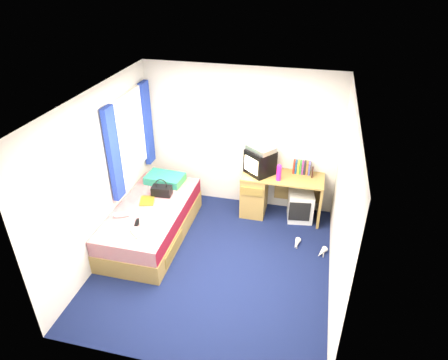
% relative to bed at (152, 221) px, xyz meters
% --- Properties ---
extents(ground, '(3.40, 3.40, 0.00)m').
position_rel_bed_xyz_m(ground, '(1.10, -0.38, -0.27)').
color(ground, '#0C1438').
rests_on(ground, ground).
extents(room_shell, '(3.40, 3.40, 3.40)m').
position_rel_bed_xyz_m(room_shell, '(1.10, -0.38, 1.18)').
color(room_shell, white).
rests_on(room_shell, ground).
extents(bed, '(1.01, 2.00, 0.54)m').
position_rel_bed_xyz_m(bed, '(0.00, 0.00, 0.00)').
color(bed, '#A78645').
rests_on(bed, ground).
extents(pillow, '(0.63, 0.43, 0.13)m').
position_rel_bed_xyz_m(pillow, '(-0.04, 0.74, 0.34)').
color(pillow, '#176C9A').
rests_on(pillow, bed).
extents(desk, '(1.30, 0.55, 0.75)m').
position_rel_bed_xyz_m(desk, '(1.59, 1.05, 0.14)').
color(desk, '#A78645').
rests_on(desk, ground).
extents(storage_cube, '(0.44, 0.44, 0.49)m').
position_rel_bed_xyz_m(storage_cube, '(2.19, 1.01, -0.02)').
color(storage_cube, silver).
rests_on(storage_cube, ground).
extents(crt_tv, '(0.54, 0.54, 0.40)m').
position_rel_bed_xyz_m(crt_tv, '(1.48, 1.05, 0.68)').
color(crt_tv, black).
rests_on(crt_tv, desk).
extents(vcr, '(0.50, 0.48, 0.08)m').
position_rel_bed_xyz_m(vcr, '(1.48, 1.06, 0.92)').
color(vcr, silver).
rests_on(vcr, crt_tv).
extents(book_row, '(0.27, 0.13, 0.20)m').
position_rel_bed_xyz_m(book_row, '(2.14, 1.22, 0.58)').
color(book_row, maroon).
rests_on(book_row, desk).
extents(picture_frame, '(0.02, 0.12, 0.14)m').
position_rel_bed_xyz_m(picture_frame, '(2.32, 1.14, 0.55)').
color(picture_frame, black).
rests_on(picture_frame, desk).
extents(pink_water_bottle, '(0.09, 0.09, 0.25)m').
position_rel_bed_xyz_m(pink_water_bottle, '(1.81, 0.89, 0.61)').
color(pink_water_bottle, '#E72092').
rests_on(pink_water_bottle, desk).
extents(aerosol_can, '(0.06, 0.06, 0.20)m').
position_rel_bed_xyz_m(aerosol_can, '(1.73, 1.12, 0.58)').
color(aerosol_can, silver).
rests_on(aerosol_can, desk).
extents(handbag, '(0.32, 0.19, 0.29)m').
position_rel_bed_xyz_m(handbag, '(0.05, 0.35, 0.36)').
color(handbag, black).
rests_on(handbag, bed).
extents(towel, '(0.33, 0.29, 0.10)m').
position_rel_bed_xyz_m(towel, '(0.18, -0.34, 0.32)').
color(towel, silver).
rests_on(towel, bed).
extents(magazine, '(0.28, 0.33, 0.01)m').
position_rel_bed_xyz_m(magazine, '(-0.10, 0.14, 0.28)').
color(magazine, gold).
rests_on(magazine, bed).
extents(water_bottle, '(0.21, 0.15, 0.07)m').
position_rel_bed_xyz_m(water_bottle, '(-0.29, -0.34, 0.31)').
color(water_bottle, silver).
rests_on(water_bottle, bed).
extents(colour_swatch_fan, '(0.20, 0.19, 0.01)m').
position_rel_bed_xyz_m(colour_swatch_fan, '(0.06, -0.67, 0.28)').
color(colour_swatch_fan, gold).
rests_on(colour_swatch_fan, bed).
extents(remote_control, '(0.08, 0.17, 0.02)m').
position_rel_bed_xyz_m(remote_control, '(-0.02, -0.42, 0.28)').
color(remote_control, black).
rests_on(remote_control, bed).
extents(window_assembly, '(0.11, 1.42, 1.40)m').
position_rel_bed_xyz_m(window_assembly, '(-0.45, 0.52, 1.15)').
color(window_assembly, silver).
rests_on(window_assembly, room_shell).
extents(white_heels, '(0.53, 0.35, 0.09)m').
position_rel_bed_xyz_m(white_heels, '(2.39, 0.21, -0.23)').
color(white_heels, silver).
rests_on(white_heels, ground).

